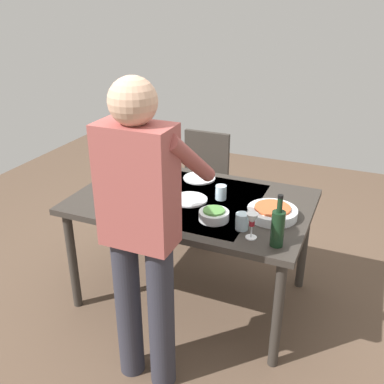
# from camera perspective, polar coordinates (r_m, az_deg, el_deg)

# --- Properties ---
(ground_plane) EXTENTS (6.00, 6.00, 0.00)m
(ground_plane) POSITION_cam_1_polar(r_m,az_deg,el_deg) (3.28, 0.00, -13.09)
(ground_plane) COLOR brown
(dining_table) EXTENTS (1.53, 0.97, 0.77)m
(dining_table) POSITION_cam_1_polar(r_m,az_deg,el_deg) (2.91, 0.00, -2.24)
(dining_table) COLOR #332D28
(dining_table) RESTS_ON ground_plane
(chair_near) EXTENTS (0.40, 0.40, 0.91)m
(chair_near) POSITION_cam_1_polar(r_m,az_deg,el_deg) (3.80, 1.35, 1.74)
(chair_near) COLOR black
(chair_near) RESTS_ON ground_plane
(person_server) EXTENTS (0.42, 0.61, 1.69)m
(person_server) POSITION_cam_1_polar(r_m,az_deg,el_deg) (2.17, -6.53, -4.33)
(person_server) COLOR #2D2D38
(person_server) RESTS_ON ground_plane
(wine_bottle) EXTENTS (0.07, 0.07, 0.30)m
(wine_bottle) POSITION_cam_1_polar(r_m,az_deg,el_deg) (2.36, 11.03, -4.49)
(wine_bottle) COLOR black
(wine_bottle) RESTS_ON dining_table
(wine_glass_left) EXTENTS (0.07, 0.07, 0.15)m
(wine_glass_left) POSITION_cam_1_polar(r_m,az_deg,el_deg) (2.89, -7.43, 1.29)
(wine_glass_left) COLOR white
(wine_glass_left) RESTS_ON dining_table
(wine_glass_right) EXTENTS (0.07, 0.07, 0.15)m
(wine_glass_right) POSITION_cam_1_polar(r_m,az_deg,el_deg) (2.41, 7.78, -3.76)
(wine_glass_right) COLOR white
(wine_glass_right) RESTS_ON dining_table
(water_cup_near_left) EXTENTS (0.07, 0.07, 0.10)m
(water_cup_near_left) POSITION_cam_1_polar(r_m,az_deg,el_deg) (3.37, -6.71, 3.78)
(water_cup_near_left) COLOR silver
(water_cup_near_left) RESTS_ON dining_table
(water_cup_near_right) EXTENTS (0.07, 0.07, 0.11)m
(water_cup_near_right) POSITION_cam_1_polar(r_m,az_deg,el_deg) (2.78, -6.95, -0.87)
(water_cup_near_right) COLOR silver
(water_cup_near_right) RESTS_ON dining_table
(water_cup_far_left) EXTENTS (0.07, 0.07, 0.10)m
(water_cup_far_left) POSITION_cam_1_polar(r_m,az_deg,el_deg) (2.52, 6.48, -3.80)
(water_cup_far_left) COLOR silver
(water_cup_far_left) RESTS_ON dining_table
(water_cup_far_right) EXTENTS (0.07, 0.07, 0.10)m
(water_cup_far_right) POSITION_cam_1_polar(r_m,az_deg,el_deg) (2.86, 3.77, -0.05)
(water_cup_far_right) COLOR silver
(water_cup_far_right) RESTS_ON dining_table
(serving_bowl_pasta) EXTENTS (0.30, 0.30, 0.07)m
(serving_bowl_pasta) POSITION_cam_1_polar(r_m,az_deg,el_deg) (2.68, 10.34, -2.57)
(serving_bowl_pasta) COLOR silver
(serving_bowl_pasta) RESTS_ON dining_table
(side_bowl_salad) EXTENTS (0.18, 0.18, 0.07)m
(side_bowl_salad) POSITION_cam_1_polar(r_m,az_deg,el_deg) (2.61, 2.85, -2.96)
(side_bowl_salad) COLOR silver
(side_bowl_salad) RESTS_ON dining_table
(dinner_plate_near) EXTENTS (0.23, 0.23, 0.01)m
(dinner_plate_near) POSITION_cam_1_polar(r_m,az_deg,el_deg) (2.86, -0.30, -0.97)
(dinner_plate_near) COLOR silver
(dinner_plate_near) RESTS_ON dining_table
(dinner_plate_far) EXTENTS (0.23, 0.23, 0.01)m
(dinner_plate_far) POSITION_cam_1_polar(r_m,az_deg,el_deg) (3.18, 0.96, 1.81)
(dinner_plate_far) COLOR silver
(dinner_plate_far) RESTS_ON dining_table
(table_knife) EXTENTS (0.04, 0.20, 0.00)m
(table_knife) POSITION_cam_1_polar(r_m,az_deg,el_deg) (3.24, -8.52, 1.87)
(table_knife) COLOR silver
(table_knife) RESTS_ON dining_table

